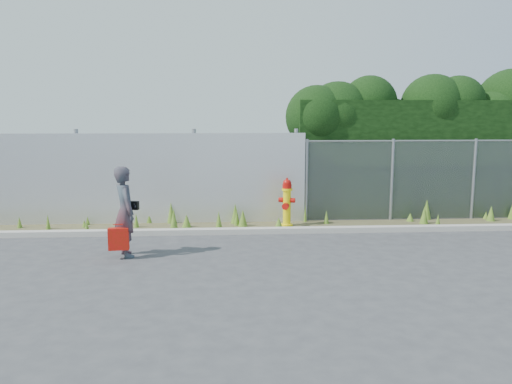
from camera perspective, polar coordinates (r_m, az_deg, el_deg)
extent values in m
plane|color=#3E3E41|center=(9.51, 2.35, -7.23)|extent=(80.00, 80.00, 0.00)
cube|color=#AFA89E|center=(11.23, 1.40, -4.42)|extent=(16.00, 0.22, 0.12)
cube|color=#4E482C|center=(11.82, 1.15, -4.03)|extent=(16.00, 1.20, 0.01)
cone|color=#497122|center=(11.83, -7.94, -3.35)|extent=(0.23, 0.23, 0.31)
cone|color=#497122|center=(12.70, 20.08, -3.05)|extent=(0.12, 0.12, 0.28)
cone|color=#497122|center=(14.20, 27.26, -1.90)|extent=(0.20, 0.20, 0.47)
cone|color=#497122|center=(12.98, 17.20, -2.82)|extent=(0.19, 0.19, 0.21)
cone|color=#497122|center=(12.90, -25.41, -3.21)|extent=(0.13, 0.13, 0.27)
cone|color=#497122|center=(11.84, -18.78, -3.82)|extent=(0.14, 0.14, 0.27)
cone|color=#497122|center=(12.33, -9.68, -2.40)|extent=(0.20, 0.20, 0.53)
cone|color=#497122|center=(13.73, 25.27, -2.27)|extent=(0.21, 0.21, 0.39)
cone|color=#497122|center=(12.63, -18.68, -3.19)|extent=(0.11, 0.11, 0.21)
cone|color=#497122|center=(12.47, -12.09, -2.64)|extent=(0.16, 0.16, 0.40)
cone|color=#497122|center=(12.76, 18.66, -2.57)|extent=(0.21, 0.21, 0.43)
cone|color=#497122|center=(13.94, 24.78, -2.48)|extent=(0.14, 0.14, 0.20)
cone|color=#497122|center=(11.50, -9.37, -3.19)|extent=(0.20, 0.20, 0.53)
cone|color=#497122|center=(12.34, 5.65, -2.46)|extent=(0.08, 0.08, 0.46)
cone|color=#497122|center=(12.40, -19.03, -3.50)|extent=(0.12, 0.12, 0.18)
cone|color=#497122|center=(13.31, 18.92, -1.95)|extent=(0.23, 0.23, 0.52)
cone|color=#497122|center=(11.57, -4.27, -3.28)|extent=(0.17, 0.17, 0.43)
cone|color=#497122|center=(12.04, -13.53, -3.21)|extent=(0.13, 0.13, 0.35)
cone|color=#497122|center=(11.58, 2.61, -3.63)|extent=(0.21, 0.21, 0.28)
cone|color=#497122|center=(11.81, -1.51, -3.06)|extent=(0.23, 0.23, 0.41)
cone|color=#497122|center=(12.22, 8.05, -2.91)|extent=(0.13, 0.13, 0.34)
cone|color=#497122|center=(12.47, -22.68, -3.21)|extent=(0.11, 0.11, 0.36)
cone|color=#497122|center=(11.90, -2.23, -2.97)|extent=(0.13, 0.13, 0.41)
cone|color=#497122|center=(12.13, -2.39, -2.54)|extent=(0.22, 0.22, 0.49)
cube|color=silver|center=(12.40, -14.22, 1.44)|extent=(8.50, 0.08, 2.20)
cylinder|color=gray|center=(12.80, -19.64, 1.64)|extent=(0.10, 0.10, 2.30)
cylinder|color=gray|center=(12.32, -7.02, 1.83)|extent=(0.10, 0.10, 2.30)
cylinder|color=gray|center=(12.43, 4.57, 1.93)|extent=(0.10, 0.10, 2.30)
cube|color=gray|center=(13.27, 19.56, 1.23)|extent=(6.50, 0.03, 2.00)
cylinder|color=gray|center=(13.18, 19.78, 5.54)|extent=(6.50, 0.04, 0.04)
cylinder|color=gray|center=(12.36, 5.79, 1.29)|extent=(0.07, 0.07, 2.05)
cylinder|color=gray|center=(12.89, 15.27, 1.33)|extent=(0.07, 0.07, 2.05)
cylinder|color=gray|center=(13.71, 23.61, 1.33)|extent=(0.07, 0.07, 2.05)
cube|color=black|center=(14.25, 19.20, 3.75)|extent=(7.30, 1.60, 3.00)
sphere|color=black|center=(13.17, 6.96, 8.52)|extent=(1.63, 1.63, 1.63)
sphere|color=black|center=(13.45, 9.29, 8.66)|extent=(1.76, 1.76, 1.76)
sphere|color=black|center=(13.73, 12.81, 9.85)|extent=(1.46, 1.46, 1.46)
sphere|color=black|center=(14.06, 15.23, 7.94)|extent=(1.17, 1.17, 1.17)
sphere|color=black|center=(14.17, 19.52, 9.24)|extent=(1.67, 1.67, 1.67)
sphere|color=black|center=(14.39, 22.06, 9.49)|extent=(1.39, 1.39, 1.39)
sphere|color=black|center=(14.87, 25.75, 7.92)|extent=(1.34, 1.34, 1.34)
sphere|color=black|center=(15.38, 27.15, 8.94)|extent=(1.90, 1.90, 1.90)
cylinder|color=yellow|center=(11.92, 3.53, -3.81)|extent=(0.29, 0.29, 0.06)
cylinder|color=yellow|center=(11.84, 3.55, -1.89)|extent=(0.19, 0.19, 0.87)
cylinder|color=yellow|center=(11.77, 3.57, 0.30)|extent=(0.25, 0.25, 0.05)
cylinder|color=#B20F0A|center=(11.76, 3.57, 0.65)|extent=(0.22, 0.22, 0.10)
sphere|color=#B20F0A|center=(11.75, 3.57, 1.00)|extent=(0.20, 0.20, 0.20)
cylinder|color=#B20F0A|center=(11.74, 3.58, 1.50)|extent=(0.05, 0.05, 0.05)
cylinder|color=#B20F0A|center=(11.79, 2.86, -0.94)|extent=(0.10, 0.11, 0.11)
cylinder|color=#B20F0A|center=(11.83, 4.25, -0.92)|extent=(0.10, 0.11, 0.11)
cylinder|color=#B20F0A|center=(11.69, 3.64, -1.64)|extent=(0.15, 0.12, 0.15)
imported|color=#105966|center=(9.59, -14.72, -2.18)|extent=(0.63, 0.73, 1.69)
cube|color=#9F1D09|center=(9.47, -15.43, -5.19)|extent=(0.37, 0.14, 0.41)
cylinder|color=#9F1D09|center=(9.41, -15.50, -3.59)|extent=(0.17, 0.02, 0.02)
cube|color=black|center=(9.66, -13.88, -1.49)|extent=(0.22, 0.09, 0.16)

